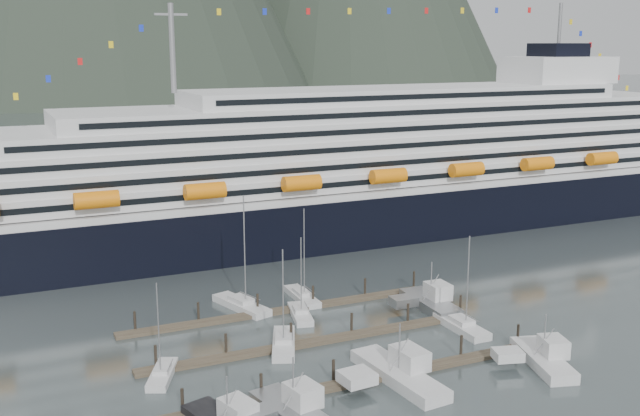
# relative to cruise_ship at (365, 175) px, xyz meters

# --- Properties ---
(ground) EXTENTS (1600.00, 1600.00, 0.00)m
(ground) POSITION_rel_cruise_ship_xyz_m (-30.03, -54.94, -12.04)
(ground) COLOR #455152
(ground) RESTS_ON ground
(cruise_ship) EXTENTS (210.00, 30.40, 50.30)m
(cruise_ship) POSITION_rel_cruise_ship_xyz_m (0.00, 0.00, 0.00)
(cruise_ship) COLOR black
(cruise_ship) RESTS_ON ground
(dock_near) EXTENTS (48.18, 2.28, 3.20)m
(dock_near) POSITION_rel_cruise_ship_xyz_m (-34.95, -64.89, -11.73)
(dock_near) COLOR #3E3328
(dock_near) RESTS_ON ground
(dock_mid) EXTENTS (48.18, 2.28, 3.20)m
(dock_mid) POSITION_rel_cruise_ship_xyz_m (-34.95, -51.89, -11.73)
(dock_mid) COLOR #3E3328
(dock_mid) RESTS_ON ground
(dock_far) EXTENTS (48.18, 2.28, 3.20)m
(dock_far) POSITION_rel_cruise_ship_xyz_m (-34.95, -38.89, -11.73)
(dock_far) COLOR #3E3328
(dock_far) RESTS_ON ground
(sailboat_a) EXTENTS (5.52, 8.45, 12.55)m
(sailboat_a) POSITION_rel_cruise_ship_xyz_m (-55.97, -53.94, -11.63)
(sailboat_a) COLOR silver
(sailboat_a) RESTS_ON ground
(sailboat_c) EXTENTS (6.63, 10.70, 14.17)m
(sailboat_c) POSITION_rel_cruise_ship_xyz_m (-39.30, -51.39, -11.60)
(sailboat_c) COLOR silver
(sailboat_c) RESTS_ON ground
(sailboat_e) EXTENTS (6.14, 11.87, 18.09)m
(sailboat_e) POSITION_rel_cruise_ship_xyz_m (-39.58, -34.95, -11.57)
(sailboat_e) COLOR silver
(sailboat_e) RESTS_ON ground
(sailboat_f) EXTENTS (4.41, 8.99, 12.67)m
(sailboat_f) POSITION_rel_cruise_ship_xyz_m (-32.91, -41.98, -11.63)
(sailboat_f) COLOR silver
(sailboat_f) RESTS_ON ground
(sailboat_g) EXTENTS (2.76, 10.11, 15.16)m
(sailboat_g) POSITION_rel_cruise_ship_xyz_m (-29.63, -34.95, -11.61)
(sailboat_g) COLOR silver
(sailboat_g) RESTS_ON ground
(sailboat_h) EXTENTS (2.97, 10.20, 14.31)m
(sailboat_h) POSITION_rel_cruise_ship_xyz_m (-14.41, -55.97, -11.60)
(sailboat_h) COLOR silver
(sailboat_h) RESTS_ON ground
(trawler_b) EXTENTS (9.69, 12.61, 7.88)m
(trawler_b) POSITION_rel_cruise_ship_xyz_m (-45.78, -69.97, -11.06)
(trawler_b) COLOR #95979A
(trawler_b) RESTS_ON ground
(trawler_c) EXTENTS (11.09, 15.66, 7.89)m
(trawler_c) POSITION_rel_cruise_ship_xyz_m (-30.82, -66.36, -11.07)
(trawler_c) COLOR silver
(trawler_c) RESTS_ON ground
(trawler_d) EXTENTS (9.99, 12.78, 7.30)m
(trawler_d) POSITION_rel_cruise_ship_xyz_m (-12.16, -69.90, -11.12)
(trawler_d) COLOR silver
(trawler_d) RESTS_ON ground
(trawler_e) EXTENTS (9.45, 12.41, 8.03)m
(trawler_e) POSITION_rel_cruise_ship_xyz_m (-13.72, -46.78, -11.05)
(trawler_e) COLOR #95979A
(trawler_e) RESTS_ON ground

